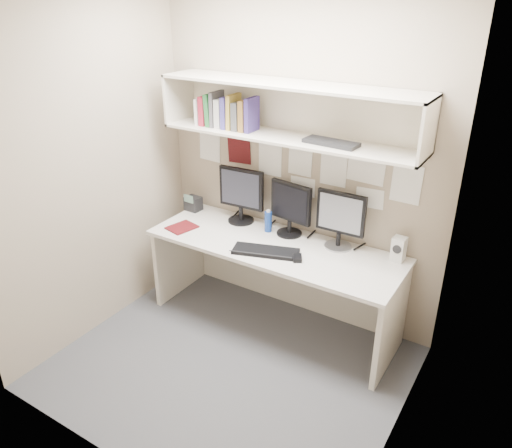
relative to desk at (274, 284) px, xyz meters
The scene contains 19 objects.
floor 0.75m from the desk, 90.00° to the right, with size 2.40×2.00×0.01m, color #45454A.
wall_back 1.00m from the desk, 90.00° to the left, with size 2.40×0.02×2.60m, color gray.
wall_front 1.90m from the desk, 90.00° to the right, with size 2.40×0.02×2.60m, color gray.
wall_left 1.65m from the desk, 151.57° to the right, with size 0.02×2.00×2.60m, color gray.
wall_right 1.65m from the desk, 28.43° to the right, with size 0.02×2.00×2.60m, color gray.
desk is the anchor object (origin of this frame).
overhead_hutch 1.37m from the desk, 90.00° to the left, with size 2.00×0.38×0.40m.
pinned_papers 0.95m from the desk, 90.00° to the left, with size 1.92×0.01×0.48m, color white, non-canonical shape.
monitor_left 0.79m from the desk, 153.99° to the left, with size 0.40×0.22×0.46m.
monitor_center 0.64m from the desk, 86.30° to the left, with size 0.37×0.20×0.43m.
monitor_right 0.78m from the desk, 26.79° to the left, with size 0.38×0.21×0.44m.
keyboard 0.41m from the desk, 84.27° to the right, with size 0.49×0.17×0.02m, color black.
mouse 0.48m from the desk, 26.24° to the right, with size 0.06×0.10×0.03m, color black.
speaker 1.02m from the desk, 15.74° to the left, with size 0.10×0.10×0.18m.
blue_bottle 0.51m from the desk, 133.23° to the left, with size 0.06×0.06×0.19m.
maroon_notebook 0.88m from the desk, 168.58° to the right, with size 0.18×0.22×0.01m, color #540E12.
desk_phone 1.05m from the desk, 168.80° to the left, with size 0.14×0.13×0.16m.
book_stack 1.40m from the desk, 165.17° to the left, with size 0.50×0.17×0.27m.
hutch_tray 1.25m from the desk, 19.79° to the left, with size 0.38×0.15×0.03m, color black.
Camera 1 is at (1.68, -2.32, 2.50)m, focal length 35.00 mm.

